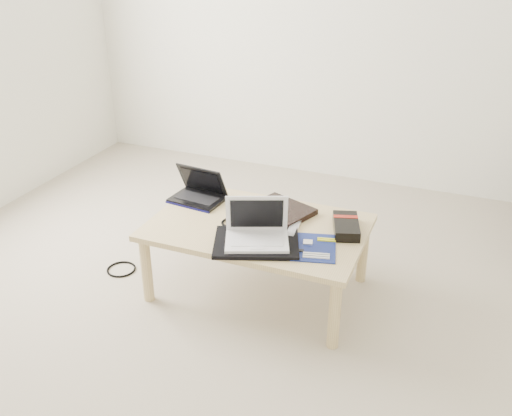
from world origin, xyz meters
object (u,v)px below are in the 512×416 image
at_px(gpu_box, 346,226).
at_px(white_laptop, 257,232).
at_px(netbook, 199,193).
at_px(coffee_table, 258,233).

bearing_deg(gpu_box, white_laptop, -142.70).
distance_m(netbook, white_laptop, 0.58).
xyz_separation_m(netbook, white_laptop, (0.48, -0.33, 0.02)).
relative_size(netbook, gpu_box, 1.12).
relative_size(coffee_table, white_laptop, 3.07).
height_order(coffee_table, gpu_box, gpu_box).
bearing_deg(coffee_table, gpu_box, 13.76).
height_order(netbook, gpu_box, netbook).
relative_size(coffee_table, netbook, 3.61).
distance_m(coffee_table, white_laptop, 0.22).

